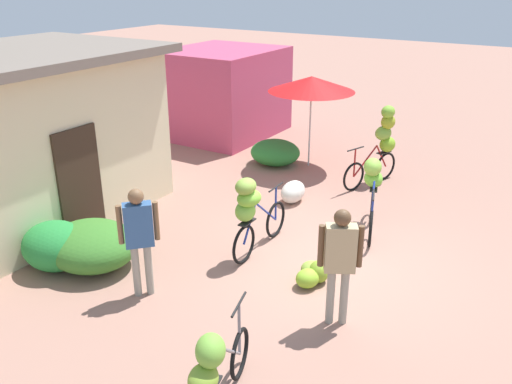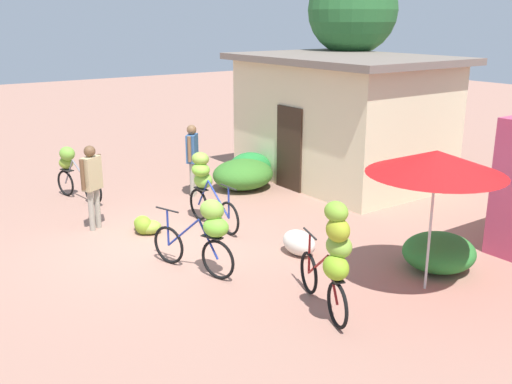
{
  "view_description": "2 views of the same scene",
  "coord_description": "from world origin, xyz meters",
  "px_view_note": "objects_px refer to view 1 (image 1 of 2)",
  "views": [
    {
      "loc": [
        -7.25,
        -3.06,
        4.44
      ],
      "look_at": [
        0.31,
        1.62,
        0.76
      ],
      "focal_mm": 37.79,
      "sensor_mm": 36.0,
      "label": 1
    },
    {
      "loc": [
        9.13,
        -4.47,
        3.99
      ],
      "look_at": [
        0.8,
        1.47,
        0.93
      ],
      "focal_mm": 40.91,
      "sensor_mm": 36.0,
      "label": 2
    }
  ],
  "objects_px": {
    "market_umbrella": "(312,84)",
    "person_bystander": "(340,256)",
    "bicycle_leftmost": "(215,371)",
    "bicycle_near_pile": "(251,209)",
    "produce_sack": "(293,192)",
    "building_low": "(14,138)",
    "banana_pile_on_ground": "(313,273)",
    "person_vendor": "(139,232)",
    "bicycle_center_loaded": "(373,187)",
    "shop_pink": "(222,92)",
    "bicycle_by_shop": "(383,140)"
  },
  "relations": [
    {
      "from": "bicycle_near_pile",
      "to": "produce_sack",
      "type": "relative_size",
      "value": 2.5
    },
    {
      "from": "shop_pink",
      "to": "bicycle_near_pile",
      "type": "height_order",
      "value": "shop_pink"
    },
    {
      "from": "bicycle_near_pile",
      "to": "person_vendor",
      "type": "relative_size",
      "value": 1.04
    },
    {
      "from": "bicycle_center_loaded",
      "to": "person_vendor",
      "type": "relative_size",
      "value": 0.98
    },
    {
      "from": "bicycle_near_pile",
      "to": "person_bystander",
      "type": "relative_size",
      "value": 1.04
    },
    {
      "from": "bicycle_by_shop",
      "to": "bicycle_near_pile",
      "type": "bearing_deg",
      "value": 171.84
    },
    {
      "from": "market_umbrella",
      "to": "bicycle_leftmost",
      "type": "distance_m",
      "value": 8.38
    },
    {
      "from": "bicycle_center_loaded",
      "to": "banana_pile_on_ground",
      "type": "height_order",
      "value": "bicycle_center_loaded"
    },
    {
      "from": "bicycle_leftmost",
      "to": "bicycle_near_pile",
      "type": "distance_m",
      "value": 3.63
    },
    {
      "from": "shop_pink",
      "to": "bicycle_by_shop",
      "type": "distance_m",
      "value": 5.42
    },
    {
      "from": "bicycle_center_loaded",
      "to": "person_bystander",
      "type": "xyz_separation_m",
      "value": [
        -3.11,
        -0.69,
        0.27
      ]
    },
    {
      "from": "bicycle_leftmost",
      "to": "produce_sack",
      "type": "relative_size",
      "value": 2.31
    },
    {
      "from": "person_vendor",
      "to": "building_low",
      "type": "bearing_deg",
      "value": 77.5
    },
    {
      "from": "bicycle_near_pile",
      "to": "produce_sack",
      "type": "bearing_deg",
      "value": 11.4
    },
    {
      "from": "produce_sack",
      "to": "person_vendor",
      "type": "xyz_separation_m",
      "value": [
        -4.17,
        0.25,
        0.81
      ]
    },
    {
      "from": "market_umbrella",
      "to": "banana_pile_on_ground",
      "type": "height_order",
      "value": "market_umbrella"
    },
    {
      "from": "person_vendor",
      "to": "bicycle_near_pile",
      "type": "bearing_deg",
      "value": -22.21
    },
    {
      "from": "banana_pile_on_ground",
      "to": "person_bystander",
      "type": "distance_m",
      "value": 1.37
    },
    {
      "from": "bicycle_near_pile",
      "to": "person_vendor",
      "type": "distance_m",
      "value": 1.95
    },
    {
      "from": "bicycle_leftmost",
      "to": "market_umbrella",
      "type": "bearing_deg",
      "value": 19.85
    },
    {
      "from": "market_umbrella",
      "to": "bicycle_near_pile",
      "type": "height_order",
      "value": "market_umbrella"
    },
    {
      "from": "building_low",
      "to": "bicycle_center_loaded",
      "type": "relative_size",
      "value": 3.26
    },
    {
      "from": "building_low",
      "to": "bicycle_by_shop",
      "type": "relative_size",
      "value": 3.1
    },
    {
      "from": "person_bystander",
      "to": "bicycle_near_pile",
      "type": "bearing_deg",
      "value": 64.17
    },
    {
      "from": "building_low",
      "to": "bicycle_leftmost",
      "type": "bearing_deg",
      "value": -110.43
    },
    {
      "from": "shop_pink",
      "to": "market_umbrella",
      "type": "height_order",
      "value": "shop_pink"
    },
    {
      "from": "produce_sack",
      "to": "bicycle_leftmost",
      "type": "bearing_deg",
      "value": -159.61
    },
    {
      "from": "produce_sack",
      "to": "person_bystander",
      "type": "relative_size",
      "value": 0.42
    },
    {
      "from": "produce_sack",
      "to": "bicycle_center_loaded",
      "type": "bearing_deg",
      "value": -97.08
    },
    {
      "from": "market_umbrella",
      "to": "person_bystander",
      "type": "height_order",
      "value": "market_umbrella"
    },
    {
      "from": "bicycle_leftmost",
      "to": "banana_pile_on_ground",
      "type": "relative_size",
      "value": 2.11
    },
    {
      "from": "building_low",
      "to": "bicycle_near_pile",
      "type": "height_order",
      "value": "building_low"
    },
    {
      "from": "bicycle_near_pile",
      "to": "building_low",
      "type": "bearing_deg",
      "value": 101.74
    },
    {
      "from": "banana_pile_on_ground",
      "to": "person_vendor",
      "type": "relative_size",
      "value": 0.46
    },
    {
      "from": "bicycle_leftmost",
      "to": "bicycle_center_loaded",
      "type": "bearing_deg",
      "value": 3.67
    },
    {
      "from": "building_low",
      "to": "market_umbrella",
      "type": "distance_m",
      "value": 6.45
    },
    {
      "from": "bicycle_leftmost",
      "to": "banana_pile_on_ground",
      "type": "bearing_deg",
      "value": 6.84
    },
    {
      "from": "building_low",
      "to": "bicycle_center_loaded",
      "type": "xyz_separation_m",
      "value": [
        3.11,
        -5.82,
        -0.81
      ]
    },
    {
      "from": "market_umbrella",
      "to": "person_bystander",
      "type": "bearing_deg",
      "value": -150.1
    },
    {
      "from": "market_umbrella",
      "to": "bicycle_leftmost",
      "type": "relative_size",
      "value": 1.34
    },
    {
      "from": "shop_pink",
      "to": "bicycle_leftmost",
      "type": "height_order",
      "value": "shop_pink"
    },
    {
      "from": "market_umbrella",
      "to": "bicycle_center_loaded",
      "type": "relative_size",
      "value": 1.32
    },
    {
      "from": "bicycle_leftmost",
      "to": "bicycle_by_shop",
      "type": "bearing_deg",
      "value": 7.25
    },
    {
      "from": "person_bystander",
      "to": "bicycle_leftmost",
      "type": "bearing_deg",
      "value": 171.46
    },
    {
      "from": "bicycle_near_pile",
      "to": "person_bystander",
      "type": "xyz_separation_m",
      "value": [
        -0.95,
        -1.96,
        0.17
      ]
    },
    {
      "from": "building_low",
      "to": "banana_pile_on_ground",
      "type": "distance_m",
      "value": 6.02
    },
    {
      "from": "bicycle_center_loaded",
      "to": "person_vendor",
      "type": "bearing_deg",
      "value": 153.22
    },
    {
      "from": "building_low",
      "to": "market_umbrella",
      "type": "relative_size",
      "value": 2.47
    },
    {
      "from": "building_low",
      "to": "bicycle_by_shop",
      "type": "bearing_deg",
      "value": -44.03
    },
    {
      "from": "bicycle_by_shop",
      "to": "bicycle_center_loaded",
      "type": "bearing_deg",
      "value": -164.49
    }
  ]
}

